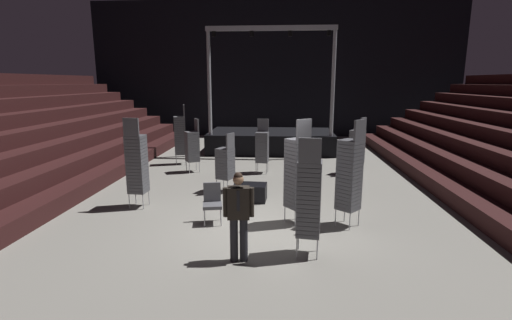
{
  "coord_description": "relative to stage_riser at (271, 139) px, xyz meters",
  "views": [
    {
      "loc": [
        0.53,
        -8.08,
        3.27
      ],
      "look_at": [
        -0.09,
        0.83,
        1.4
      ],
      "focal_mm": 26.21,
      "sensor_mm": 36.0,
      "label": 1
    }
  ],
  "objects": [
    {
      "name": "chair_stack_aisle_left",
      "position": [
        0.9,
        -9.47,
        0.67
      ],
      "size": [
        0.62,
        0.62,
        2.48
      ],
      "rotation": [
        0.0,
        0.0,
        0.66
      ],
      "color": "#B2B5BA",
      "rests_on": "ground_plane"
    },
    {
      "name": "chair_stack_front_right",
      "position": [
        -0.18,
        -4.53,
        0.41
      ],
      "size": [
        0.48,
        0.48,
        1.96
      ],
      "rotation": [
        0.0,
        0.0,
        3.05
      ],
      "color": "#B2B5BA",
      "rests_on": "ground_plane"
    },
    {
      "name": "chair_stack_mid_centre",
      "position": [
        -3.24,
        -8.57,
        0.62
      ],
      "size": [
        0.47,
        0.47,
        2.39
      ],
      "rotation": [
        0.0,
        0.0,
        6.22
      ],
      "color": "#B2B5BA",
      "rests_on": "ground_plane"
    },
    {
      "name": "man_with_tie",
      "position": [
        -0.23,
        -11.44,
        0.39
      ],
      "size": [
        0.57,
        0.26,
        1.7
      ],
      "rotation": [
        0.0,
        0.0,
        3.22
      ],
      "color": "black",
      "rests_on": "ground_plane"
    },
    {
      "name": "chair_stack_rear_right",
      "position": [
        -3.54,
        -3.28,
        0.62
      ],
      "size": [
        0.54,
        0.54,
        2.39
      ],
      "rotation": [
        0.0,
        0.0,
        1.84
      ],
      "color": "#B2B5BA",
      "rests_on": "ground_plane"
    },
    {
      "name": "chair_stack_front_left",
      "position": [
        3.23,
        -4.42,
        0.46
      ],
      "size": [
        0.61,
        0.61,
        2.05
      ],
      "rotation": [
        0.0,
        0.0,
        0.95
      ],
      "color": "#B2B5BA",
      "rests_on": "ground_plane"
    },
    {
      "name": "stage_riser",
      "position": [
        0.0,
        0.0,
        0.0
      ],
      "size": [
        5.85,
        3.34,
        5.58
      ],
      "color": "black",
      "rests_on": "ground_plane"
    },
    {
      "name": "loose_chair_near_man",
      "position": [
        -1.08,
        -9.54,
        -0.04
      ],
      "size": [
        0.52,
        0.52,
        0.95
      ],
      "rotation": [
        0.0,
        0.0,
        3.33
      ],
      "color": "#B2B5BA",
      "rests_on": "ground_plane"
    },
    {
      "name": "arena_end_wall",
      "position": [
        0.0,
        5.24,
        3.43
      ],
      "size": [
        22.0,
        0.3,
        8.0
      ],
      "primitive_type": "cube",
      "color": "black",
      "rests_on": "ground_plane"
    },
    {
      "name": "ground_plane",
      "position": [
        0.0,
        -9.76,
        -0.62
      ],
      "size": [
        22.0,
        30.0,
        0.1
      ],
      "primitive_type": "cube",
      "color": "gray"
    },
    {
      "name": "chair_stack_mid_left",
      "position": [
        -1.15,
        -6.98,
        0.33
      ],
      "size": [
        0.58,
        0.58,
        1.79
      ],
      "rotation": [
        0.0,
        0.0,
        1.15
      ],
      "color": "#B2B5BA",
      "rests_on": "ground_plane"
    },
    {
      "name": "chair_stack_rear_left",
      "position": [
        2.07,
        -9.54,
        0.67
      ],
      "size": [
        0.62,
        0.62,
        2.48
      ],
      "rotation": [
        0.0,
        0.0,
        0.84
      ],
      "color": "#B2B5BA",
      "rests_on": "ground_plane"
    },
    {
      "name": "equipment_road_case",
      "position": [
        -0.34,
        -7.82,
        -0.33
      ],
      "size": [
        0.93,
        0.65,
        0.47
      ],
      "primitive_type": "cube",
      "rotation": [
        0.0,
        0.0,
        -0.05
      ],
      "color": "black",
      "rests_on": "ground_plane"
    },
    {
      "name": "chair_stack_rear_centre",
      "position": [
        -2.74,
        -4.56,
        0.41
      ],
      "size": [
        0.6,
        0.6,
        1.96
      ],
      "rotation": [
        0.0,
        0.0,
        2.1
      ],
      "color": "#B2B5BA",
      "rests_on": "ground_plane"
    },
    {
      "name": "chair_stack_mid_right",
      "position": [
        1.05,
        -11.09,
        0.58
      ],
      "size": [
        0.49,
        0.49,
        2.31
      ],
      "rotation": [
        0.0,
        0.0,
        6.16
      ],
      "color": "#B2B5BA",
      "rests_on": "ground_plane"
    }
  ]
}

